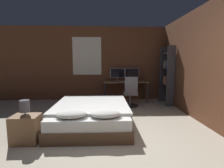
% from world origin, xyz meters
% --- Properties ---
extents(ground_plane, '(20.00, 20.00, 0.00)m').
position_xyz_m(ground_plane, '(0.00, 0.00, 0.00)').
color(ground_plane, '#B2A893').
extents(wall_back, '(12.00, 0.08, 2.70)m').
position_xyz_m(wall_back, '(-0.01, 4.04, 1.35)').
color(wall_back, brown).
rests_on(wall_back, ground_plane).
extents(wall_side_right, '(0.06, 12.00, 2.70)m').
position_xyz_m(wall_side_right, '(2.07, 1.50, 1.35)').
color(wall_side_right, brown).
rests_on(wall_side_right, ground_plane).
extents(bed, '(1.62, 2.09, 0.55)m').
position_xyz_m(bed, '(-0.49, 1.30, 0.24)').
color(bed, brown).
rests_on(bed, ground_plane).
extents(nightstand, '(0.46, 0.37, 0.49)m').
position_xyz_m(nightstand, '(-1.57, 0.47, 0.24)').
color(nightstand, brown).
rests_on(nightstand, ground_plane).
extents(bedside_lamp, '(0.17, 0.17, 0.27)m').
position_xyz_m(bedside_lamp, '(-1.57, 0.47, 0.65)').
color(bedside_lamp, gray).
rests_on(bedside_lamp, nightstand).
extents(desk, '(1.55, 0.67, 0.73)m').
position_xyz_m(desk, '(0.55, 3.64, 0.64)').
color(desk, '#846042').
rests_on(desk, ground_plane).
extents(monitor_left, '(0.52, 0.16, 0.46)m').
position_xyz_m(monitor_left, '(0.28, 3.87, 0.99)').
color(monitor_left, '#B7B7BC').
rests_on(monitor_left, desk).
extents(monitor_right, '(0.52, 0.16, 0.46)m').
position_xyz_m(monitor_right, '(0.82, 3.87, 0.99)').
color(monitor_right, '#B7B7BC').
rests_on(monitor_right, desk).
extents(keyboard, '(0.37, 0.13, 0.02)m').
position_xyz_m(keyboard, '(0.55, 3.41, 0.74)').
color(keyboard, '#B7B7BC').
rests_on(keyboard, desk).
extents(computer_mouse, '(0.07, 0.05, 0.04)m').
position_xyz_m(computer_mouse, '(0.83, 3.41, 0.74)').
color(computer_mouse, '#B7B7BC').
rests_on(computer_mouse, desk).
extents(office_chair, '(0.52, 0.52, 0.96)m').
position_xyz_m(office_chair, '(0.62, 2.85, 0.37)').
color(office_chair, black).
rests_on(office_chair, ground_plane).
extents(bookshelf, '(0.26, 0.75, 1.92)m').
position_xyz_m(bookshelf, '(1.89, 3.15, 1.05)').
color(bookshelf, '#333338').
rests_on(bookshelf, ground_plane).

